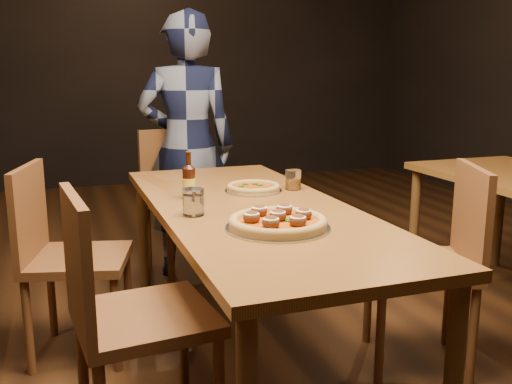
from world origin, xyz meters
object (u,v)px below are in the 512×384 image
object	(u,v)px
chair_end	(187,202)
pizza_margherita	(253,188)
chair_main_sw	(78,257)
water_glass	(193,202)
plate_stack	(270,215)
pizza_meatball	(278,221)
diner	(187,147)
amber_glass	(293,180)
chair_main_nw	(145,315)
chair_main_e	(420,263)
beer_bottle	(189,182)
table_main	(252,222)

from	to	relation	value
chair_end	pizza_margherita	xyz separation A→B (m)	(0.12, -0.96, 0.27)
chair_main_sw	pizza_margherita	world-z (taller)	chair_main_sw
water_glass	plate_stack	bearing A→B (deg)	-27.81
pizza_meatball	diner	bearing A→B (deg)	88.68
pizza_margherita	amber_glass	bearing A→B (deg)	-7.33
chair_main_nw	amber_glass	world-z (taller)	chair_main_nw
chair_main_sw	pizza_meatball	bearing A→B (deg)	-122.83
chair_main_nw	pizza_margherita	distance (m)	0.97
plate_stack	diner	size ratio (longest dim) A/B	0.13
pizza_margherita	pizza_meatball	bearing A→B (deg)	-101.42
water_glass	diner	size ratio (longest dim) A/B	0.06
chair_end	chair_main_sw	bearing A→B (deg)	-140.04
chair_main_nw	chair_main_e	xyz separation A→B (m)	(1.24, 0.17, -0.01)
chair_end	beer_bottle	world-z (taller)	chair_end
pizza_meatball	beer_bottle	distance (m)	0.63
chair_main_sw	plate_stack	xyz separation A→B (m)	(0.72, -0.61, 0.29)
beer_bottle	pizza_meatball	bearing A→B (deg)	-71.77
chair_end	amber_glass	size ratio (longest dim) A/B	10.30
table_main	chair_main_nw	distance (m)	0.69
diner	water_glass	bearing A→B (deg)	90.13
plate_stack	table_main	bearing A→B (deg)	89.21
chair_main_sw	beer_bottle	bearing A→B (deg)	-93.41
diner	plate_stack	bearing A→B (deg)	101.40
plate_stack	chair_end	bearing A→B (deg)	90.53
chair_end	diner	size ratio (longest dim) A/B	0.59
pizza_meatball	pizza_margherita	world-z (taller)	pizza_meatball
chair_main_sw	water_glass	world-z (taller)	chair_main_sw
pizza_meatball	diner	xyz separation A→B (m)	(0.04, 1.67, 0.06)
pizza_meatball	water_glass	world-z (taller)	water_glass
table_main	pizza_meatball	bearing A→B (deg)	-94.46
table_main	chair_main_sw	world-z (taller)	chair_main_sw
chair_main_sw	chair_main_e	world-z (taller)	chair_main_e
chair_main_nw	plate_stack	world-z (taller)	chair_main_nw
chair_main_nw	pizza_meatball	xyz separation A→B (m)	(0.50, 0.02, 0.29)
plate_stack	amber_glass	distance (m)	0.57
chair_main_sw	chair_main_e	size ratio (longest dim) A/B	0.98
table_main	amber_glass	world-z (taller)	amber_glass
beer_bottle	water_glass	bearing A→B (deg)	-99.79
chair_main_sw	pizza_margherita	distance (m)	0.88
pizza_margherita	beer_bottle	xyz separation A→B (m)	(-0.33, -0.06, 0.06)
amber_glass	table_main	bearing A→B (deg)	-139.68
chair_main_nw	water_glass	size ratio (longest dim) A/B	9.04
chair_end	amber_glass	xyz separation A→B (m)	(0.32, -0.98, 0.30)
pizza_margherita	plate_stack	size ratio (longest dim) A/B	1.30
beer_bottle	water_glass	xyz separation A→B (m)	(-0.05, -0.30, -0.02)
pizza_meatball	pizza_margherita	xyz separation A→B (m)	(0.13, 0.65, -0.01)
chair_main_nw	diner	distance (m)	1.81
chair_main_nw	chair_main_sw	bearing A→B (deg)	8.13
chair_main_e	diner	distance (m)	1.72
pizza_margherita	beer_bottle	size ratio (longest dim) A/B	1.32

